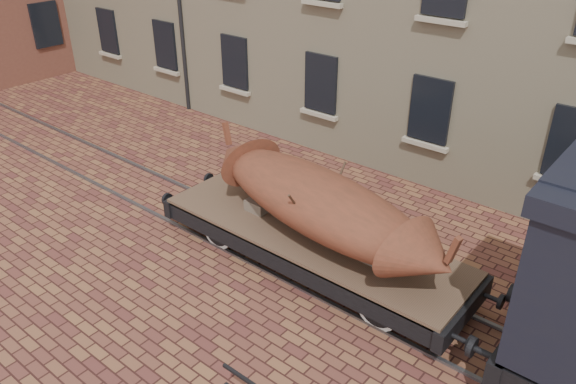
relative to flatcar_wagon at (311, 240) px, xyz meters
The scene contains 4 objects.
ground 1.20m from the flatcar_wagon, behind, with size 90.00×90.00×0.00m, color #552924.
rail_track 1.18m from the flatcar_wagon, behind, with size 30.00×1.52×0.06m.
flatcar_wagon is the anchor object (origin of this frame).
iron_boat 1.00m from the flatcar_wagon, ahead, with size 6.45×2.74×1.56m.
Camera 1 is at (6.85, -7.93, 7.29)m, focal length 35.00 mm.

